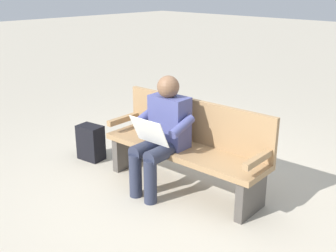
# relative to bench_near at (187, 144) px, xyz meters

# --- Properties ---
(ground_plane) EXTENTS (40.00, 40.00, 0.00)m
(ground_plane) POSITION_rel_bench_near_xyz_m (-0.00, 0.07, -0.46)
(ground_plane) COLOR #B7AD99
(bench_near) EXTENTS (1.82, 0.58, 0.90)m
(bench_near) POSITION_rel_bench_near_xyz_m (0.00, 0.00, 0.00)
(bench_near) COLOR #9E7A51
(bench_near) RESTS_ON ground
(person_seated) EXTENTS (0.59, 0.59, 1.18)m
(person_seated) POSITION_rel_bench_near_xyz_m (0.13, 0.24, 0.17)
(person_seated) COLOR #474C84
(person_seated) RESTS_ON ground
(backpack) EXTENTS (0.33, 0.27, 0.42)m
(backpack) POSITION_rel_bench_near_xyz_m (1.28, 0.28, -0.25)
(backpack) COLOR black
(backpack) RESTS_ON ground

